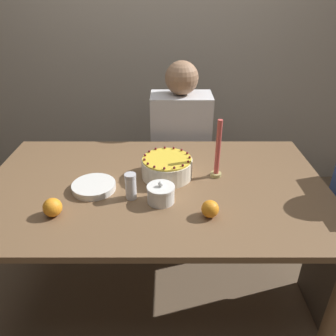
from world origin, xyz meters
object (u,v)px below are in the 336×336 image
candle (219,154)px  sugar_shaker (132,186)px  person_man_blue_shirt (181,160)px  cake (168,167)px  sugar_bowl (162,194)px

candle → sugar_shaker: bearing=-154.4°
candle → person_man_blue_shirt: person_man_blue_shirt is taller
cake → candle: bearing=0.4°
cake → candle: (0.25, 0.00, 0.07)m
sugar_bowl → cake: bearing=83.3°
candle → person_man_blue_shirt: size_ratio=0.25×
candle → person_man_blue_shirt: 0.74m
sugar_shaker → candle: candle is taller
cake → person_man_blue_shirt: person_man_blue_shirt is taller
cake → sugar_bowl: 0.23m
sugar_bowl → person_man_blue_shirt: bearing=82.1°
person_man_blue_shirt → sugar_shaker: bearing=72.9°
person_man_blue_shirt → candle: bearing=104.2°
sugar_bowl → person_man_blue_shirt: (0.12, 0.85, -0.28)m
sugar_bowl → person_man_blue_shirt: 0.91m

